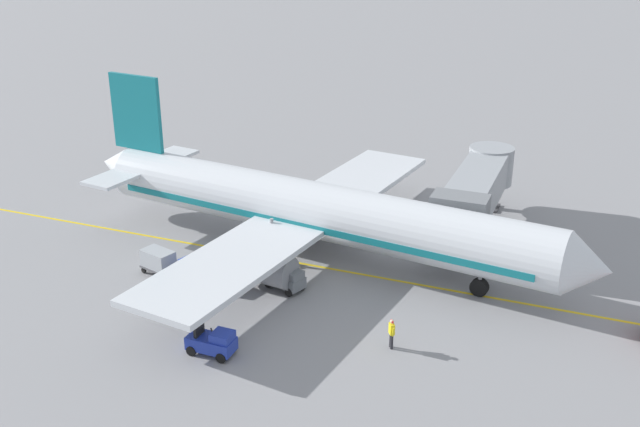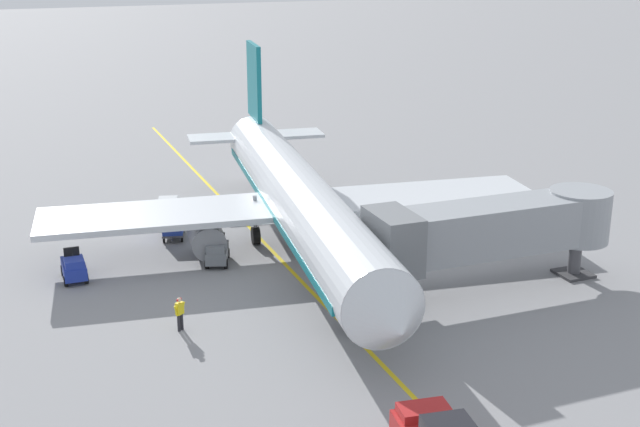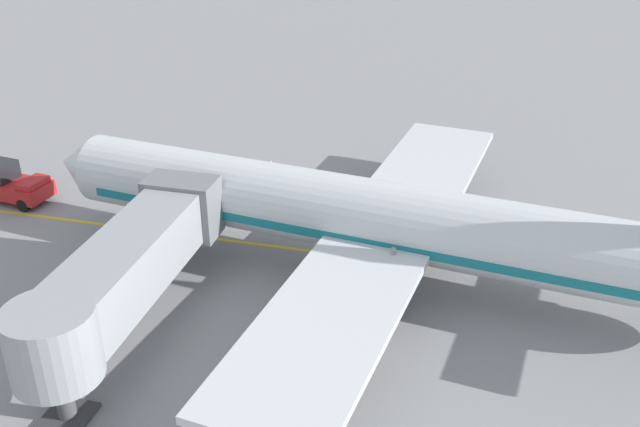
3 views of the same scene
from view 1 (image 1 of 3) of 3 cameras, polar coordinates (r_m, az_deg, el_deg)
ground_plane at (r=47.45m, az=1.00°, el=-4.33°), size 400.00×400.00×0.00m
gate_lead_in_line at (r=47.45m, az=1.00°, el=-4.32°), size 0.24×80.00×0.01m
parked_airliner at (r=48.10m, az=-0.56°, el=0.21°), size 30.42×37.32×10.63m
jet_bridge at (r=52.45m, az=12.06°, el=1.92°), size 13.98×3.50×4.98m
baggage_tug_lead at (r=38.88m, az=-8.31°, el=-9.82°), size 1.29×2.51×1.62m
baggage_tug_trailing at (r=44.75m, az=-2.67°, el=-5.06°), size 1.97×2.76×1.62m
baggage_cart_front at (r=45.84m, az=-9.47°, el=-4.33°), size 1.85×2.98×1.58m
baggage_cart_second_in_train at (r=47.60m, az=-12.42°, el=-3.53°), size 1.85×2.98×1.58m
ground_crew_wing_walker at (r=39.03m, az=5.57°, el=-9.13°), size 0.65×0.48×1.69m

